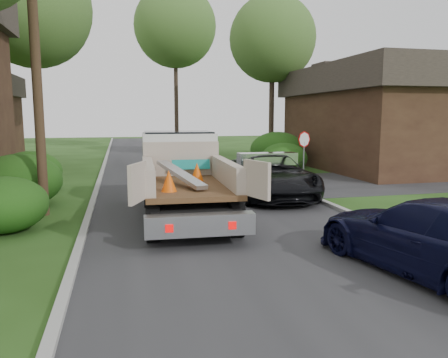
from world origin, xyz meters
TOP-DOWN VIEW (x-y plane):
  - ground at (0.00, 0.00)m, footprint 120.00×120.00m
  - road at (0.00, 10.00)m, footprint 8.00×90.00m
  - side_street at (12.00, 9.00)m, footprint 16.00×7.00m
  - curb_left at (-4.10, 10.00)m, footprint 0.20×90.00m
  - curb_right at (4.10, 10.00)m, footprint 0.20×90.00m
  - stop_sign at (5.20, 9.00)m, footprint 0.71×0.32m
  - utility_pole at (-5.48, 4.98)m, footprint 2.42×1.25m
  - house_right at (13.00, 14.00)m, footprint 9.72×12.96m
  - hedge_left_a at (-6.20, 3.00)m, footprint 2.34×2.34m
  - hedge_left_b at (-6.50, 6.50)m, footprint 2.86×2.86m
  - hedge_left_c at (-6.80, 10.00)m, footprint 2.60×2.60m
  - hedge_right_a at (5.80, 13.00)m, footprint 2.60×2.60m
  - hedge_right_b at (6.50, 16.00)m, footprint 3.38×3.38m
  - tree_left_far at (-7.50, 17.00)m, footprint 6.40×6.40m
  - tree_right_far at (7.50, 20.00)m, footprint 6.00×6.00m
  - tree_center_far at (2.00, 30.00)m, footprint 7.20×7.20m
  - flatbed_truck at (-1.11, 4.43)m, footprint 3.25×7.05m
  - black_pickup at (2.68, 6.44)m, footprint 3.27×6.23m
  - navy_suv at (2.94, -2.50)m, footprint 3.08×5.68m

SIDE VIEW (x-z plane):
  - ground at x=0.00m, z-range 0.00..0.00m
  - road at x=0.00m, z-range -0.01..0.01m
  - side_street at x=12.00m, z-range 0.00..0.02m
  - curb_left at x=-4.10m, z-range 0.00..0.12m
  - curb_right at x=4.10m, z-range 0.00..0.12m
  - hedge_left_a at x=-6.20m, z-range 0.00..1.53m
  - navy_suv at x=2.94m, z-range 0.00..1.56m
  - black_pickup at x=2.68m, z-range 0.00..1.67m
  - hedge_left_c at x=-6.80m, z-range 0.00..1.70m
  - hedge_right_a at x=5.80m, z-range 0.00..1.70m
  - hedge_left_b at x=-6.50m, z-range 0.00..1.87m
  - hedge_right_b at x=6.50m, z-range 0.00..2.21m
  - flatbed_truck at x=-1.11m, z-range 0.11..2.74m
  - stop_sign at x=5.20m, z-range 0.54..3.02m
  - house_right at x=13.00m, z-range 0.06..6.26m
  - utility_pole at x=-5.48m, z-range 0.17..10.17m
  - tree_right_far at x=7.50m, z-range 2.73..14.23m
  - tree_left_far at x=-7.50m, z-range 2.88..15.08m
  - tree_center_far at x=2.00m, z-range 3.68..18.28m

